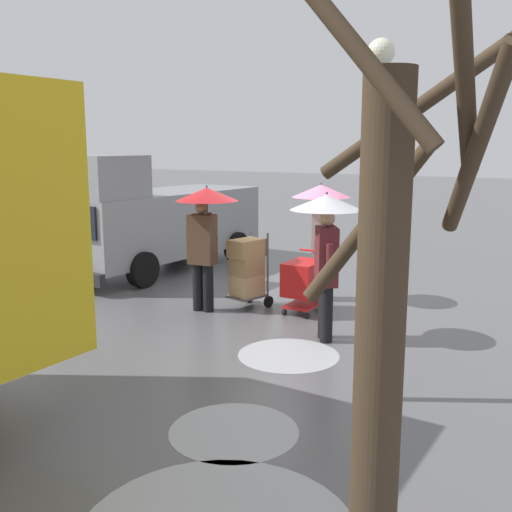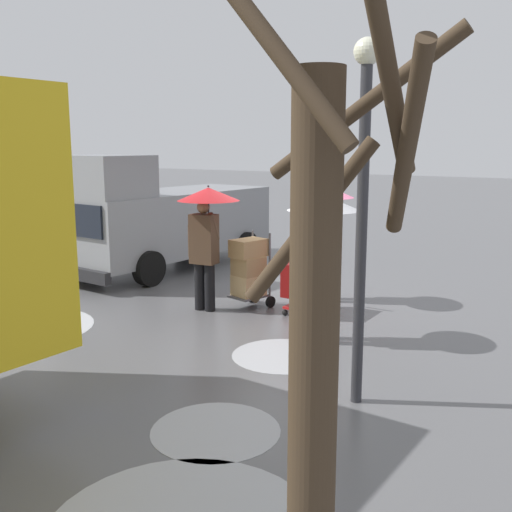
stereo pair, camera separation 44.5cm
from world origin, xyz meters
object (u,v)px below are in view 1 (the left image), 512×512
at_px(pedestrian_black_side, 321,214).
at_px(bare_tree_near, 384,361).
at_px(pedestrian_pink_side, 326,232).
at_px(street_lamp, 376,187).
at_px(cargo_van_parked_right, 152,218).
at_px(hand_dolly_boxes, 247,268).
at_px(pedestrian_white_side, 205,219).
at_px(shopping_cart_vendor, 304,280).

bearing_deg(pedestrian_black_side, bare_tree_near, 116.98).
relative_size(pedestrian_pink_side, street_lamp, 0.56).
relative_size(cargo_van_parked_right, pedestrian_pink_side, 2.52).
bearing_deg(street_lamp, bare_tree_near, 110.63).
bearing_deg(street_lamp, hand_dolly_boxes, -38.60).
distance_m(pedestrian_pink_side, street_lamp, 2.28).
bearing_deg(pedestrian_white_side, cargo_van_parked_right, -35.61).
bearing_deg(pedestrian_black_side, pedestrian_white_side, 51.16).
height_order(shopping_cart_vendor, pedestrian_white_side, pedestrian_white_side).
distance_m(hand_dolly_boxes, pedestrian_pink_side, 2.21).
bearing_deg(bare_tree_near, pedestrian_white_side, -47.40).
relative_size(cargo_van_parked_right, street_lamp, 1.40).
bearing_deg(hand_dolly_boxes, pedestrian_pink_side, 155.77).
bearing_deg(hand_dolly_boxes, shopping_cart_vendor, -166.00).
relative_size(hand_dolly_boxes, pedestrian_white_side, 0.61).
xyz_separation_m(shopping_cart_vendor, street_lamp, (-2.19, 2.77, 1.80)).
distance_m(bare_tree_near, street_lamp, 3.64).
bearing_deg(pedestrian_white_side, shopping_cart_vendor, -152.09).
bearing_deg(street_lamp, pedestrian_pink_side, -52.17).
bearing_deg(shopping_cart_vendor, cargo_van_parked_right, -17.16).
relative_size(pedestrian_pink_side, pedestrian_white_side, 1.00).
height_order(shopping_cart_vendor, pedestrian_black_side, pedestrian_black_side).
bearing_deg(pedestrian_white_side, hand_dolly_boxes, -132.71).
distance_m(hand_dolly_boxes, pedestrian_white_side, 1.14).
relative_size(pedestrian_white_side, street_lamp, 0.56).
distance_m(cargo_van_parked_right, pedestrian_white_side, 3.74).
relative_size(shopping_cart_vendor, street_lamp, 0.26).
height_order(hand_dolly_boxes, pedestrian_pink_side, pedestrian_pink_side).
bearing_deg(cargo_van_parked_right, street_lamp, 148.11).
relative_size(hand_dolly_boxes, street_lamp, 0.34).
bearing_deg(cargo_van_parked_right, pedestrian_pink_side, 155.35).
relative_size(hand_dolly_boxes, pedestrian_black_side, 0.61).
distance_m(pedestrian_pink_side, pedestrian_white_side, 2.36).
distance_m(pedestrian_pink_side, pedestrian_black_side, 2.21).
bearing_deg(hand_dolly_boxes, cargo_van_parked_right, -24.87).
height_order(shopping_cart_vendor, bare_tree_near, bare_tree_near).
xyz_separation_m(pedestrian_pink_side, street_lamp, (-1.32, 1.69, 0.79)).
xyz_separation_m(shopping_cart_vendor, pedestrian_white_side, (1.47, 0.78, 1.02)).
relative_size(pedestrian_pink_side, pedestrian_black_side, 1.00).
xyz_separation_m(pedestrian_black_side, pedestrian_white_side, (1.35, 1.67, 0.00)).
bearing_deg(pedestrian_pink_side, shopping_cart_vendor, -50.86).
bearing_deg(bare_tree_near, pedestrian_pink_side, -62.96).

